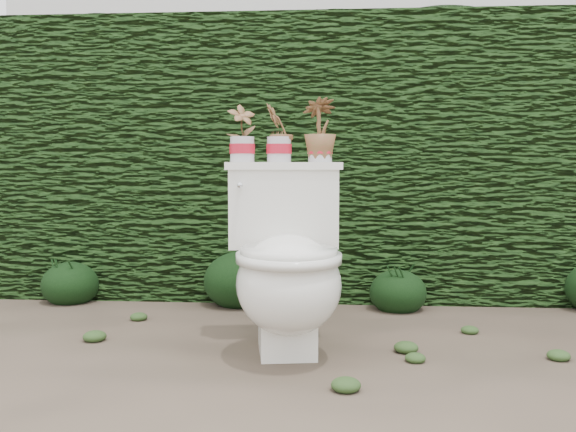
# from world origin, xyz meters

# --- Properties ---
(ground) EXTENTS (60.00, 60.00, 0.00)m
(ground) POSITION_xyz_m (0.00, 0.00, 0.00)
(ground) COLOR brown
(ground) RESTS_ON ground
(hedge) EXTENTS (8.00, 1.00, 1.60)m
(hedge) POSITION_xyz_m (0.00, 1.60, 0.80)
(hedge) COLOR #224416
(hedge) RESTS_ON ground
(house_wall) EXTENTS (8.00, 3.50, 4.00)m
(house_wall) POSITION_xyz_m (0.60, 6.00, 2.00)
(house_wall) COLOR silver
(house_wall) RESTS_ON ground
(toilet) EXTENTS (0.56, 0.74, 0.78)m
(toilet) POSITION_xyz_m (-0.12, 0.14, 0.36)
(toilet) COLOR white
(toilet) RESTS_ON ground
(potted_plant_left) EXTENTS (0.15, 0.13, 0.24)m
(potted_plant_left) POSITION_xyz_m (-0.33, 0.35, 0.89)
(potted_plant_left) COLOR #306720
(potted_plant_left) RESTS_ON toilet
(potted_plant_center) EXTENTS (0.17, 0.17, 0.24)m
(potted_plant_center) POSITION_xyz_m (-0.17, 0.37, 0.89)
(potted_plant_center) COLOR #306720
(potted_plant_center) RESTS_ON toilet
(potted_plant_right) EXTENTS (0.20, 0.20, 0.26)m
(potted_plant_right) POSITION_xyz_m (0.01, 0.40, 0.91)
(potted_plant_right) COLOR #306720
(potted_plant_right) RESTS_ON toilet
(liriope_clump_1) EXTENTS (0.32, 0.32, 0.26)m
(liriope_clump_1) POSITION_xyz_m (-1.41, 1.07, 0.13)
(liriope_clump_1) COLOR black
(liriope_clump_1) RESTS_ON ground
(liriope_clump_2) EXTENTS (0.40, 0.40, 0.32)m
(liriope_clump_2) POSITION_xyz_m (-0.44, 1.07, 0.16)
(liriope_clump_2) COLOR black
(liriope_clump_2) RESTS_ON ground
(liriope_clump_3) EXTENTS (0.30, 0.30, 0.24)m
(liriope_clump_3) POSITION_xyz_m (0.41, 1.00, 0.12)
(liriope_clump_3) COLOR black
(liriope_clump_3) RESTS_ON ground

